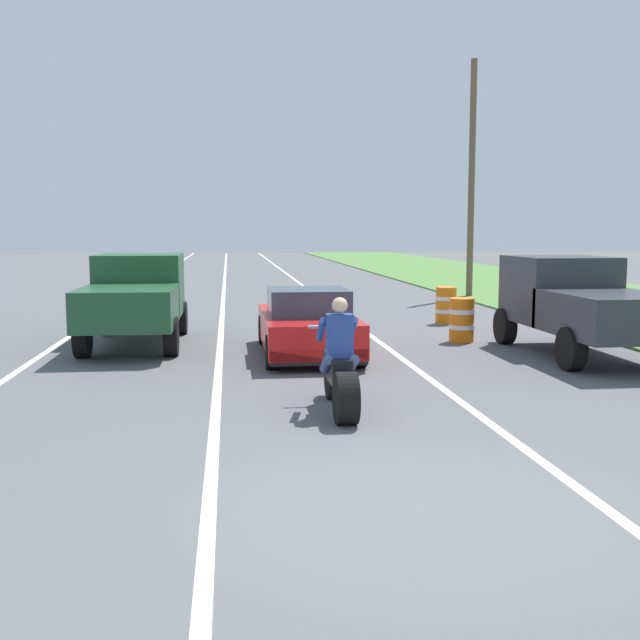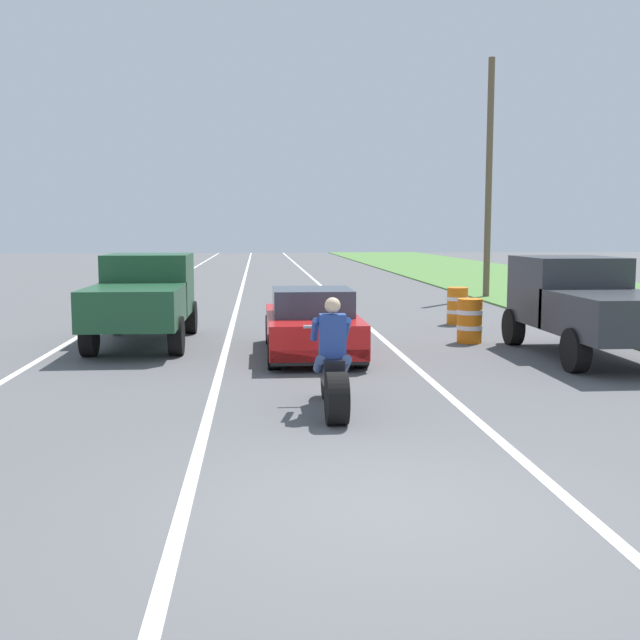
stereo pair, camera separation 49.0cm
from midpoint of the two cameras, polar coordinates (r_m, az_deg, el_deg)
The scene contains 12 objects.
ground_plane at distance 7.25m, azimuth 6.54°, elevation -13.78°, with size 160.00×160.00×0.00m, color #565659.
lane_stripe_left_solid at distance 27.08m, azimuth -13.26°, elevation 1.17°, with size 0.14×120.00×0.01m, color white.
lane_stripe_right_solid at distance 26.96m, azimuth 2.05°, elevation 1.32°, with size 0.14×120.00×0.01m, color white.
lane_stripe_centre_dashed at distance 26.78m, azimuth -5.62°, elevation 1.25°, with size 0.14×120.00×0.01m, color white.
grass_verge_right at distance 29.88m, azimuth 21.71°, elevation 1.42°, with size 10.00×120.00×0.06m, color #517F3D.
motorcycle_with_rider at distance 10.58m, azimuth 2.26°, elevation -3.85°, with size 0.70×2.21×1.62m.
sports_car_red at distance 15.52m, azimuth 0.29°, elevation -0.34°, with size 1.84×4.30×1.37m.
pickup_truck_left_lane_dark_green at distance 17.39m, azimuth -12.22°, elevation 1.85°, with size 2.02×4.80×1.98m.
pickup_truck_right_shoulder_dark_grey at distance 16.21m, azimuth 20.02°, elevation 1.26°, with size 2.02×4.80×1.98m.
utility_pole_roadside at distance 29.53m, azimuth 12.94°, elevation 10.16°, with size 0.24×0.24×8.80m, color brown.
construction_barrel_nearest at distance 17.62m, azimuth 11.87°, elevation -0.04°, with size 0.58×0.58×1.00m.
construction_barrel_mid at distance 21.01m, azimuth 10.86°, elevation 1.05°, with size 0.58×0.58×1.00m.
Camera 2 is at (-1.11, -6.68, 2.53)m, focal length 42.94 mm.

